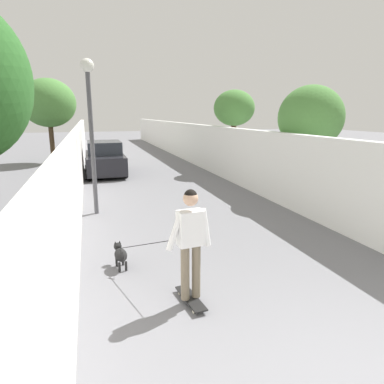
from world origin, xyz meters
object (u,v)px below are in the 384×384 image
(tree_right_near, at_px, (234,109))
(tree_right_distant, at_px, (310,119))
(tree_left_mid, at_px, (48,103))
(person_skateboarder, at_px, (191,236))
(dog, at_px, (121,254))
(car_near, at_px, (105,159))
(lamp_post, at_px, (90,110))
(skateboard, at_px, (191,298))

(tree_right_near, relative_size, tree_right_distant, 1.05)
(tree_right_near, distance_m, tree_left_mid, 10.57)
(tree_left_mid, relative_size, person_skateboarder, 2.81)
(dog, relative_size, car_near, 0.45)
(lamp_post, height_order, skateboard, lamp_post)
(lamp_post, xyz_separation_m, car_near, (6.68, -0.60, -2.18))
(lamp_post, relative_size, dog, 2.30)
(tree_left_mid, relative_size, dog, 2.58)
(tree_right_distant, distance_m, skateboard, 8.12)
(tree_right_near, distance_m, lamp_post, 8.53)
(tree_left_mid, bearing_deg, skateboard, -168.73)
(car_near, bearing_deg, tree_left_mid, 29.76)
(lamp_post, distance_m, skateboard, 6.16)
(tree_right_near, height_order, skateboard, tree_right_near)
(skateboard, bearing_deg, tree_right_distant, -47.19)
(dog, bearing_deg, tree_right_near, -34.19)
(skateboard, distance_m, car_near, 12.05)
(dog, bearing_deg, skateboard, -149.40)
(tree_right_near, height_order, person_skateboarder, tree_right_near)
(skateboard, bearing_deg, tree_right_near, -26.54)
(tree_right_near, relative_size, person_skateboarder, 2.32)
(tree_left_mid, height_order, lamp_post, tree_left_mid)
(skateboard, distance_m, person_skateboarder, 1.00)
(person_skateboarder, bearing_deg, car_near, 3.03)
(lamp_post, bearing_deg, tree_left_mid, 10.43)
(tree_right_distant, bearing_deg, car_near, 42.82)
(skateboard, bearing_deg, person_skateboarder, -135.00)
(tree_right_distant, relative_size, lamp_post, 0.88)
(skateboard, relative_size, car_near, 0.20)
(skateboard, bearing_deg, car_near, 3.03)
(tree_right_distant, distance_m, car_near, 9.44)
(tree_right_near, bearing_deg, tree_left_mid, 55.39)
(car_near, bearing_deg, tree_right_near, -102.05)
(skateboard, relative_size, dog, 0.45)
(tree_right_near, xyz_separation_m, tree_left_mid, (6.00, 8.69, 0.36))
(tree_right_distant, xyz_separation_m, dog, (-3.71, 6.54, -2.37))
(tree_right_near, relative_size, lamp_post, 0.92)
(tree_right_near, xyz_separation_m, car_near, (1.28, 6.00, -2.30))
(lamp_post, bearing_deg, tree_right_distant, -90.81)
(skateboard, xyz_separation_m, car_near, (12.01, 0.63, 0.65))
(tree_right_distant, bearing_deg, lamp_post, 89.19)
(tree_right_distant, relative_size, person_skateboarder, 2.20)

